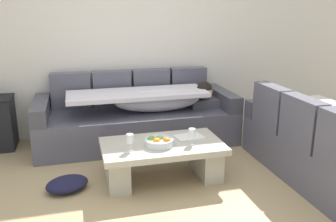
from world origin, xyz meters
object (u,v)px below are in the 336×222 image
Objects in this scene: coffee_table at (162,156)px; open_magazine at (189,137)px; couch_along_wall at (140,117)px; crumpled_garment at (67,184)px; wine_glass_near_left at (130,139)px; couch_near_window at (332,150)px; fruit_bowl at (159,142)px; wine_glass_near_right at (192,134)px.

open_magazine is (0.31, 0.10, 0.15)m from coffee_table.
couch_along_wall is 6.19× the size of crumpled_garment.
coffee_table is 7.23× the size of wine_glass_near_left.
wine_glass_near_left is at bearing -170.34° from open_magazine.
wine_glass_near_left is at bearing -104.60° from couch_along_wall.
couch_near_window reaches higher than wine_glass_near_left.
couch_along_wall is 1.05m from open_magazine.
coffee_table is 4.29× the size of fruit_bowl.
fruit_bowl is at bearing -164.69° from open_magazine.
couch_along_wall is at bearing 91.12° from coffee_table.
fruit_bowl is at bearing -91.29° from couch_along_wall.
open_magazine is 0.70× the size of crumpled_garment.
wine_glass_near_right is at bearing 73.82° from couch_near_window.
couch_near_window is 1.38m from wine_glass_near_right.
wine_glass_near_left is (-0.32, -1.21, 0.17)m from couch_along_wall.
crumpled_garment is at bearing 169.82° from wine_glass_near_left.
fruit_bowl is at bearing -3.42° from crumpled_garment.
crumpled_garment is at bearing 79.10° from couch_near_window.
couch_along_wall reaches higher than wine_glass_near_left.
coffee_table is at bearing 18.82° from wine_glass_near_left.
open_magazine is (0.04, 0.21, -0.11)m from wine_glass_near_right.
open_magazine is at bearing 23.87° from fruit_bowl.
fruit_bowl is 0.96m from crumpled_garment.
open_magazine is at bearing 79.37° from wine_glass_near_right.
open_magazine is at bearing -71.53° from couch_along_wall.
wine_glass_near_right is at bearing -22.16° from coffee_table.
couch_along_wall and couch_near_window have the same top height.
wine_glass_near_right is at bearing -9.01° from fruit_bowl.
couch_along_wall is at bearing 99.90° from open_magazine.
wine_glass_near_right is at bearing -4.91° from crumpled_garment.
wine_glass_near_left is at bearing -179.63° from wine_glass_near_right.
couch_near_window is 7.28× the size of open_magazine.
fruit_bowl is 1.69× the size of wine_glass_near_left.
open_magazine is (-1.28, 0.59, 0.05)m from couch_near_window.
couch_along_wall is 14.93× the size of wine_glass_near_right.
wine_glass_near_left is (-0.29, -0.05, 0.07)m from fruit_bowl.
couch_along_wall is at bearing 45.44° from couch_near_window.
fruit_bowl is at bearing 170.99° from wine_glass_near_right.
couch_near_window is at bearing -11.12° from wine_glass_near_left.
wine_glass_near_left and wine_glass_near_right have the same top height.
couch_near_window is 1.97m from wine_glass_near_left.
couch_near_window is 1.41m from open_magazine.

